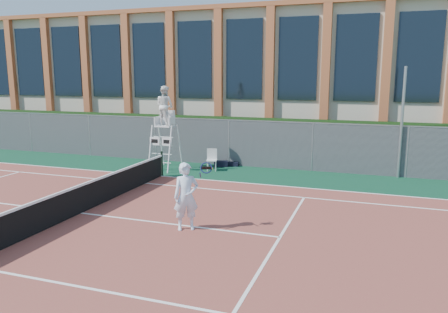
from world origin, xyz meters
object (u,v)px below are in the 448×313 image
(steel_pole, at_px, (402,123))
(plastic_chair, at_px, (212,158))
(umpire_chair, at_px, (165,108))
(tennis_player, at_px, (186,196))

(steel_pole, bearing_deg, plastic_chair, -171.10)
(steel_pole, height_order, umpire_chair, steel_pole)
(tennis_player, bearing_deg, umpire_chair, 120.53)
(steel_pole, bearing_deg, umpire_chair, -170.84)
(umpire_chair, distance_m, plastic_chair, 3.14)
(plastic_chair, xyz_separation_m, tennis_player, (2.15, -7.68, 0.40))
(umpire_chair, bearing_deg, steel_pole, 9.16)
(umpire_chair, relative_size, plastic_chair, 3.94)
(umpire_chair, bearing_deg, tennis_player, -59.47)
(umpire_chair, height_order, tennis_player, umpire_chair)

